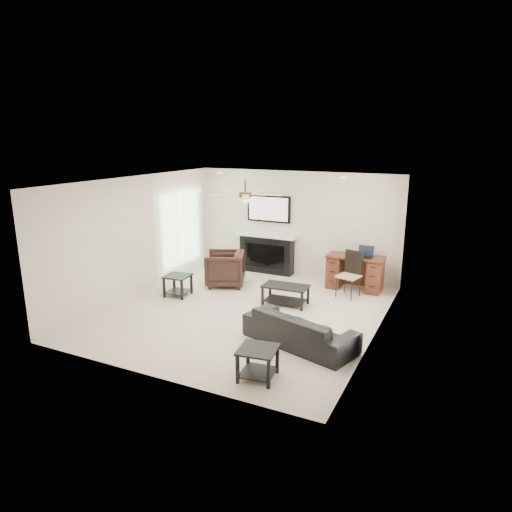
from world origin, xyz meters
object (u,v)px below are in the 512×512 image
Objects in this scene: sofa at (300,329)px; armchair at (225,269)px; desk at (355,273)px; coffee_table at (285,295)px; fireplace_unit at (266,235)px.

sofa is 2.21× the size of armchair.
sofa is at bearing -92.02° from desk.
desk is at bearing 53.89° from coffee_table.
armchair is 2.89m from desk.
desk is (0.11, 3.14, 0.11)m from sofa.
fireplace_unit is (0.43, 1.32, 0.57)m from armchair.
desk reaches higher than coffee_table.
coffee_table is at bearing 48.80° from armchair.
armchair is 0.95× the size of coffee_table.
sofa is 1.84m from coffee_table.
armchair is 0.45× the size of fireplace_unit.
coffee_table is 0.47× the size of fireplace_unit.
coffee_table is at bearing -55.74° from fireplace_unit.
sofa is at bearing 27.14° from armchair.
fireplace_unit is (-2.17, 3.47, 0.68)m from sofa.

